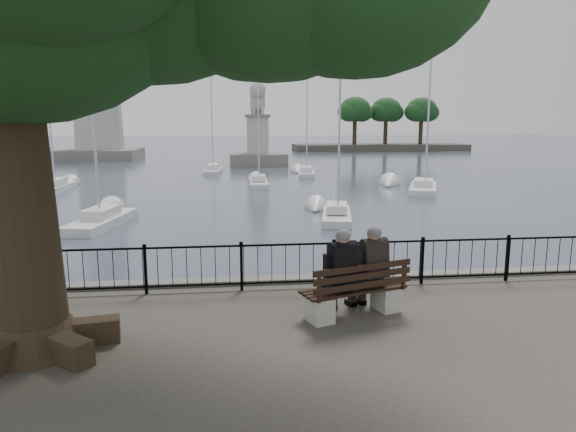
{
  "coord_description": "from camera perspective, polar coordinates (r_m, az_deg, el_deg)",
  "views": [
    {
      "loc": [
        -1.21,
        -8.12,
        3.52
      ],
      "look_at": [
        0.0,
        2.5,
        1.6
      ],
      "focal_mm": 32.0,
      "sensor_mm": 36.0,
      "label": 1
    }
  ],
  "objects": [
    {
      "name": "harbor",
      "position": [
        11.88,
        -0.28,
        -9.59
      ],
      "size": [
        260.0,
        260.0,
        1.2
      ],
      "color": "#625F5C",
      "rests_on": "ground"
    },
    {
      "name": "railing",
      "position": [
        11.09,
        -0.0,
        -5.3
      ],
      "size": [
        22.06,
        0.06,
        1.0
      ],
      "color": "black",
      "rests_on": "ground"
    },
    {
      "name": "bench",
      "position": [
        9.67,
        7.49,
        -8.89
      ],
      "size": [
        2.1,
        1.2,
        1.06
      ],
      "color": "#A3A195",
      "rests_on": "ground"
    },
    {
      "name": "person_left",
      "position": [
        9.49,
        5.56,
        -6.67
      ],
      "size": [
        0.66,
        0.92,
        1.69
      ],
      "color": "black",
      "rests_on": "ground"
    },
    {
      "name": "person_right",
      "position": [
        9.83,
        8.91,
        -6.15
      ],
      "size": [
        0.66,
        0.92,
        1.69
      ],
      "color": "black",
      "rests_on": "ground"
    },
    {
      "name": "lighthouse",
      "position": [
        72.56,
        -20.69,
        16.0
      ],
      "size": [
        9.84,
        9.84,
        30.17
      ],
      "color": "#625F5C",
      "rests_on": "ground"
    },
    {
      "name": "lion_monument",
      "position": [
        58.18,
        -3.39,
        7.98
      ],
      "size": [
        6.25,
        6.25,
        9.16
      ],
      "color": "#625F5C",
      "rests_on": "ground"
    },
    {
      "name": "sailboat_a",
      "position": [
        24.57,
        -20.01,
        -0.3
      ],
      "size": [
        2.36,
        5.45,
        10.55
      ],
      "color": "silver",
      "rests_on": "ground"
    },
    {
      "name": "sailboat_c",
      "position": [
        24.61,
        5.44,
        0.28
      ],
      "size": [
        2.23,
        4.86,
        9.7
      ],
      "color": "silver",
      "rests_on": "ground"
    },
    {
      "name": "sailboat_d",
      "position": [
        36.01,
        14.79,
        3.07
      ],
      "size": [
        3.85,
        6.22,
        9.76
      ],
      "color": "silver",
      "rests_on": "ground"
    },
    {
      "name": "sailboat_e",
      "position": [
        39.06,
        -24.36,
        3.1
      ],
      "size": [
        1.52,
        4.92,
        10.41
      ],
      "color": "silver",
      "rests_on": "ground"
    },
    {
      "name": "sailboat_f",
      "position": [
        38.24,
        -3.26,
        3.81
      ],
      "size": [
        1.43,
        4.76,
        9.24
      ],
      "color": "silver",
      "rests_on": "ground"
    },
    {
      "name": "sailboat_g",
      "position": [
        45.79,
        2.02,
        4.86
      ],
      "size": [
        2.06,
        5.14,
        9.16
      ],
      "color": "silver",
      "rests_on": "ground"
    },
    {
      "name": "sailboat_h",
      "position": [
        48.77,
        -8.32,
        5.17
      ],
      "size": [
        1.67,
        5.07,
        11.95
      ],
      "color": "silver",
      "rests_on": "ground"
    },
    {
      "name": "far_shore",
      "position": [
        91.57,
        10.62,
        9.67
      ],
      "size": [
        30.0,
        8.6,
        9.18
      ],
      "color": "#38352F",
      "rests_on": "ground"
    }
  ]
}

